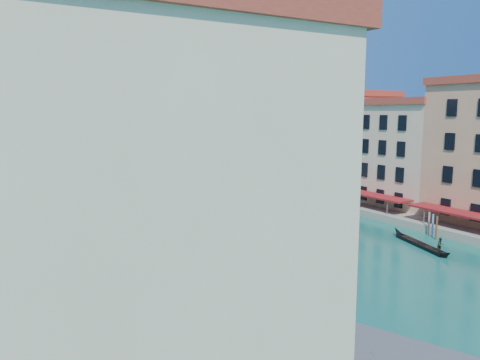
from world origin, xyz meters
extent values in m
cube|color=beige|center=(-26.00, 8.00, 9.00)|extent=(12.00, 16.00, 18.00)
cube|color=maroon|center=(-26.00, 8.00, 18.50)|extent=(12.80, 16.40, 1.00)
cube|color=tan|center=(-26.00, 23.50, 8.50)|extent=(12.00, 15.00, 17.00)
cube|color=maroon|center=(-26.00, 23.50, 17.50)|extent=(12.80, 15.40, 1.00)
cube|color=tan|center=(-26.00, 39.50, 9.50)|extent=(12.00, 17.00, 19.00)
cube|color=maroon|center=(-26.00, 39.50, 19.50)|extent=(12.80, 17.40, 1.00)
cube|color=tan|center=(-26.00, 55.00, 8.25)|extent=(12.00, 14.00, 16.50)
cube|color=maroon|center=(-26.00, 55.00, 17.00)|extent=(12.80, 14.40, 1.00)
cube|color=#D6B28C|center=(30.00, 39.00, 8.25)|extent=(12.00, 14.00, 16.50)
cube|color=maroon|center=(30.00, 39.00, 17.00)|extent=(12.80, 14.40, 1.00)
cube|color=#A85E4F|center=(30.00, 54.00, 9.00)|extent=(12.00, 16.00, 18.00)
cube|color=maroon|center=(30.00, 54.00, 18.50)|extent=(12.80, 16.40, 1.00)
cube|color=tan|center=(30.00, 71.00, 10.00)|extent=(12.00, 18.00, 20.00)
cube|color=maroon|center=(30.00, 71.00, 20.50)|extent=(12.80, 18.40, 1.00)
cube|color=brown|center=(30.00, 87.50, 8.75)|extent=(12.00, 15.00, 17.50)
cube|color=maroon|center=(30.00, 87.50, 18.00)|extent=(12.80, 15.40, 1.00)
cube|color=tan|center=(30.00, 103.00, 9.25)|extent=(12.00, 16.00, 18.50)
cube|color=maroon|center=(30.00, 103.00, 19.00)|extent=(12.80, 16.40, 1.00)
cube|color=#A66450|center=(30.00, 119.50, 9.75)|extent=(12.00, 17.00, 19.50)
cube|color=maroon|center=(30.00, 119.50, 20.00)|extent=(12.80, 17.40, 1.00)
cube|color=gray|center=(22.00, 65.00, 0.50)|extent=(4.00, 140.00, 1.00)
cube|color=maroon|center=(22.20, 23.50, 3.00)|extent=(3.20, 15.30, 0.25)
cylinder|color=#515153|center=(20.80, 28.60, 1.50)|extent=(0.12, 0.12, 3.00)
cube|color=maroon|center=(22.20, 39.00, 3.00)|extent=(3.20, 12.60, 0.25)
cylinder|color=#515153|center=(20.80, 34.80, 1.50)|extent=(0.12, 0.12, 3.00)
cylinder|color=#515153|center=(20.80, 43.20, 1.50)|extent=(0.12, 0.12, 3.00)
cube|color=#515153|center=(-16.00, 12.00, 3.50)|extent=(5.40, 16.40, 0.30)
cylinder|color=brown|center=(18.50, 25.00, 1.30)|extent=(0.24, 0.24, 3.20)
cylinder|color=brown|center=(19.10, 26.00, 1.30)|extent=(0.24, 0.24, 3.20)
cylinder|color=brown|center=(19.70, 27.00, 1.30)|extent=(0.24, 0.24, 3.20)
cylinder|color=brown|center=(18.50, 39.00, 1.30)|extent=(0.24, 0.24, 3.20)
cylinder|color=brown|center=(19.10, 40.00, 1.30)|extent=(0.24, 0.24, 3.20)
cylinder|color=brown|center=(19.70, 41.00, 1.30)|extent=(0.24, 0.24, 3.20)
cylinder|color=brown|center=(18.50, 57.00, 1.30)|extent=(0.24, 0.24, 3.20)
cylinder|color=brown|center=(19.10, 58.00, 1.30)|extent=(0.24, 0.24, 3.20)
cylinder|color=brown|center=(19.70, 59.00, 1.30)|extent=(0.24, 0.24, 3.20)
cylinder|color=brown|center=(-18.50, 12.00, 1.30)|extent=(0.24, 0.24, 3.20)
cylinder|color=brown|center=(-18.50, 16.00, 1.30)|extent=(0.24, 0.24, 3.20)
cube|color=#515153|center=(-11.99, 6.78, 2.75)|extent=(9.82, 16.30, 0.24)
cube|color=silver|center=(-5.27, 77.61, 0.63)|extent=(10.49, 21.58, 1.27)
cube|color=silver|center=(-5.27, 77.61, 2.00)|extent=(8.80, 17.39, 1.69)
cube|color=#515153|center=(-5.27, 77.61, 3.01)|extent=(9.25, 17.98, 0.26)
cube|color=#D1450C|center=(-5.27, 77.61, 1.21)|extent=(10.54, 21.60, 0.26)
cube|color=black|center=(8.38, 34.94, 0.21)|extent=(3.73, 8.40, 0.43)
cone|color=black|center=(6.85, 39.42, 0.57)|extent=(1.42, 2.07, 1.59)
cone|color=black|center=(9.91, 30.46, 0.47)|extent=(1.31, 1.76, 1.40)
imported|color=#2E281D|center=(9.54, 31.53, 1.20)|extent=(0.69, 0.56, 1.63)
cube|color=black|center=(14.41, 24.07, 0.21)|extent=(3.45, 8.34, 0.42)
cone|color=black|center=(15.77, 28.53, 0.56)|extent=(1.35, 2.04, 1.57)
cone|color=black|center=(13.04, 19.60, 0.47)|extent=(1.26, 1.73, 1.38)
imported|color=#2D2D23|center=(13.36, 20.67, 1.18)|extent=(0.93, 0.81, 1.61)
cube|color=black|center=(11.85, 57.40, 0.20)|extent=(1.06, 8.25, 0.41)
cone|color=black|center=(11.88, 61.98, 0.55)|extent=(0.84, 1.84, 1.54)
cone|color=black|center=(11.82, 52.82, 0.46)|extent=(0.83, 1.53, 1.35)
cube|color=white|center=(-3.07, 46.73, 0.37)|extent=(3.37, 6.73, 0.74)
cube|color=#1325A0|center=(-3.17, 47.18, 1.01)|extent=(2.21, 3.05, 0.64)
cube|color=white|center=(1.07, 77.27, 0.44)|extent=(4.73, 8.07, 0.88)
cube|color=#1325A0|center=(1.25, 77.79, 1.21)|extent=(2.92, 3.76, 0.77)
camera|label=1|loc=(-30.50, -10.30, 15.60)|focal=35.00mm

